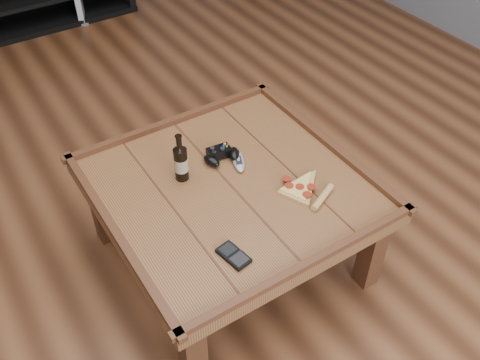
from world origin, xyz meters
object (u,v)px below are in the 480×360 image
pizza_slice (303,190)px  remote_control (238,160)px  smartphone (234,255)px  game_console (80,9)px  game_controller (221,155)px  coffee_table (230,195)px  beer_bottle (181,162)px

pizza_slice → remote_control: bearing=87.7°
smartphone → game_console: 2.97m
game_controller → pizza_slice: 0.38m
coffee_table → game_controller: size_ratio=5.95×
pizza_slice → game_console: bearing=64.3°
beer_bottle → coffee_table: bearing=-44.6°
beer_bottle → remote_control: size_ratio=1.34×
beer_bottle → game_controller: size_ratio=1.23×
remote_control → smartphone: bearing=-100.8°
game_controller → game_console: game_controller is taller
coffee_table → pizza_slice: bearing=-40.6°
game_controller → coffee_table: bearing=-102.4°
game_controller → smartphone: (-0.24, -0.47, -0.01)m
remote_control → game_controller: bearing=155.5°
remote_control → game_console: size_ratio=0.76×
pizza_slice → beer_bottle: bearing=113.1°
smartphone → game_console: bearing=70.9°
pizza_slice → smartphone: bearing=173.2°
pizza_slice → remote_control: 0.31m
remote_control → pizza_slice: bearing=-44.2°
coffee_table → remote_control: bearing=44.6°
game_console → remote_control: bearing=-71.8°
coffee_table → remote_control: coffee_table is taller
game_console → game_controller: bearing=-73.0°
coffee_table → smartphone: coffee_table is taller
coffee_table → game_console: coffee_table is taller
coffee_table → game_controller: bearing=71.1°
beer_bottle → game_console: bearing=80.6°
pizza_slice → remote_control: size_ratio=1.92×
beer_bottle → game_console: (0.41, 2.46, -0.44)m
pizza_slice → smartphone: (-0.40, -0.13, -0.00)m
beer_bottle → smartphone: size_ratio=1.63×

